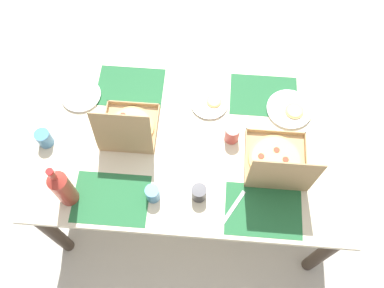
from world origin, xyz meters
The scene contains 18 objects.
ground_plane centered at (0.00, 0.00, 0.00)m, with size 6.00×6.00×0.00m, color beige.
dining_table centered at (0.00, 0.00, 0.63)m, with size 1.61×0.94×0.73m.
placemat_near_left centered at (-0.36, -0.32, 0.73)m, with size 0.36×0.26×0.00m, color #236638.
placemat_near_right centered at (0.36, -0.32, 0.73)m, with size 0.36×0.26×0.00m, color #236638.
placemat_far_left centered at (-0.36, 0.32, 0.73)m, with size 0.36×0.26×0.00m, color #236638.
placemat_far_right centered at (0.36, 0.32, 0.73)m, with size 0.36×0.26×0.00m, color #236638.
pizza_box_edge_far centered at (0.32, -0.04, 0.78)m, with size 0.28×0.28×0.31m.
pizza_box_center centered at (-0.42, 0.09, 0.79)m, with size 0.30×0.32×0.34m.
plate_far_right centered at (-0.08, -0.24, 0.74)m, with size 0.20×0.20×0.03m.
plate_far_left centered at (-0.50, -0.24, 0.74)m, with size 0.24×0.24×0.03m.
plate_near_left centered at (0.62, -0.24, 0.74)m, with size 0.21×0.21×0.02m.
soda_bottle centered at (0.56, 0.33, 0.87)m, with size 0.09×0.09×0.32m.
cup_red centered at (0.74, 0.05, 0.78)m, with size 0.07×0.07×0.09m, color teal.
cup_spare centered at (-0.05, 0.27, 0.78)m, with size 0.07×0.07×0.09m, color #333338.
cup_dark centered at (0.16, 0.30, 0.78)m, with size 0.07×0.07×0.09m, color teal.
cup_clear_right centered at (-0.20, -0.05, 0.78)m, with size 0.07×0.07×0.10m, color #BF4742.
knife_by_near_right centered at (0.00, 0.00, 0.74)m, with size 0.21×0.02×0.01m, color #B7B7BC.
knife_by_near_left centered at (-0.22, 0.32, 0.74)m, with size 0.21×0.02×0.01m, color #B7B7BC.
Camera 1 is at (-0.07, 0.93, 2.62)m, focal length 38.84 mm.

